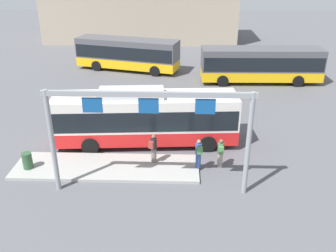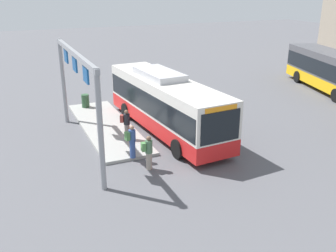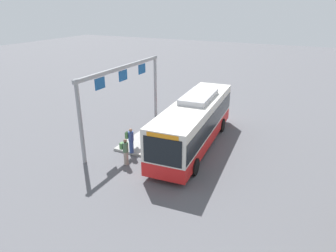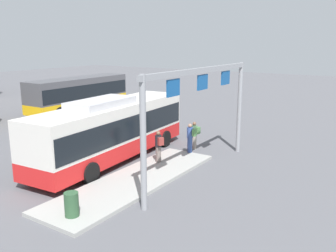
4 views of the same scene
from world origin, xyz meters
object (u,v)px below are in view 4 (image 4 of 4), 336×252
at_px(person_boarding, 195,135).
at_px(person_waiting_near, 190,137).
at_px(bus_main, 112,128).
at_px(bus_background_left, 79,92).
at_px(person_waiting_mid, 159,146).
at_px(trash_bin, 72,204).

height_order(person_boarding, person_waiting_near, person_waiting_near).
bearing_deg(bus_main, bus_background_left, 49.08).
bearing_deg(person_waiting_mid, bus_background_left, -3.60).
bearing_deg(person_waiting_mid, trash_bin, 123.38).
xyz_separation_m(bus_main, bus_background_left, (9.23, 12.35, -0.03)).
bearing_deg(trash_bin, bus_main, 29.54).
distance_m(bus_main, trash_bin, 7.06).
bearing_deg(bus_background_left, person_waiting_near, 67.06).
bearing_deg(person_boarding, trash_bin, 97.37).
bearing_deg(person_waiting_near, bus_main, 35.28).
xyz_separation_m(person_waiting_mid, trash_bin, (-6.69, -0.83, -0.44)).
distance_m(person_waiting_near, person_waiting_mid, 2.48).
distance_m(bus_main, person_waiting_near, 4.43).
xyz_separation_m(person_boarding, person_waiting_mid, (-3.63, 0.11, 0.16)).
distance_m(bus_background_left, person_waiting_mid, 17.25).
relative_size(person_boarding, person_waiting_mid, 1.00).
bearing_deg(person_waiting_near, bus_background_left, -31.16).
height_order(bus_main, person_waiting_mid, bus_main).
xyz_separation_m(person_boarding, trash_bin, (-10.32, -0.72, -0.28)).
bearing_deg(person_waiting_near, person_waiting_mid, 68.91).
xyz_separation_m(bus_main, trash_bin, (-6.05, -3.43, -1.20)).
bearing_deg(bus_main, person_waiting_mid, -80.31).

